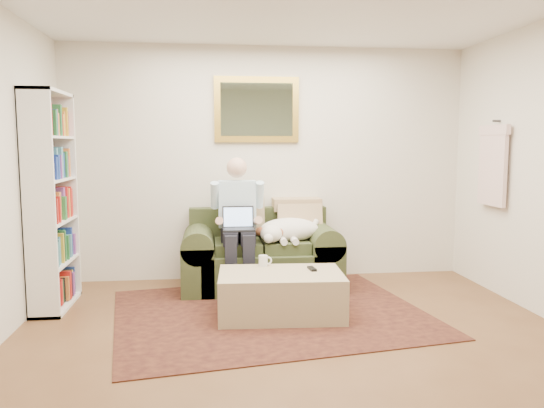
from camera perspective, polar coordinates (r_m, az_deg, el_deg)
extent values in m
cube|color=brown|center=(3.83, 3.79, -16.95)|extent=(4.50, 5.00, 0.01)
cube|color=silver|center=(5.99, -0.51, 4.36)|extent=(4.50, 0.01, 2.60)
cube|color=black|center=(4.88, -0.17, -11.63)|extent=(3.01, 2.56, 0.01)
cube|color=#3C4424|center=(5.65, -1.18, -7.02)|extent=(1.25, 0.80, 0.41)
cube|color=#3C4424|center=(5.91, -1.52, -2.36)|extent=(1.51, 0.17, 0.42)
cube|color=#3C4424|center=(5.61, -7.92, -6.66)|extent=(0.33, 0.80, 0.83)
cube|color=#3C4424|center=(5.74, 5.40, -6.34)|extent=(0.33, 0.80, 0.83)
cube|color=#3C4424|center=(5.53, -3.69, -4.56)|extent=(0.47, 0.54, 0.12)
cube|color=#3C4424|center=(5.57, 1.39, -4.46)|extent=(0.47, 0.54, 0.12)
cube|color=black|center=(5.31, -3.60, -2.74)|extent=(0.32, 0.22, 0.02)
cube|color=black|center=(5.40, -3.67, -1.39)|extent=(0.32, 0.06, 0.22)
cube|color=#99BFF2|center=(5.40, -3.67, -1.40)|extent=(0.29, 0.04, 0.19)
cube|color=tan|center=(4.75, 0.95, -9.69)|extent=(1.12, 0.75, 0.39)
cylinder|color=white|center=(4.94, -0.96, -6.12)|extent=(0.08, 0.08, 0.10)
cube|color=black|center=(4.82, 4.32, -6.95)|extent=(0.06, 0.15, 0.02)
cube|color=gold|center=(5.96, -1.66, 10.12)|extent=(0.94, 0.04, 0.72)
cube|color=gray|center=(5.94, -1.64, 10.13)|extent=(0.80, 0.01, 0.58)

